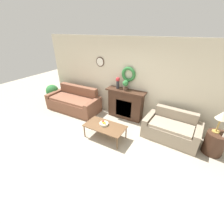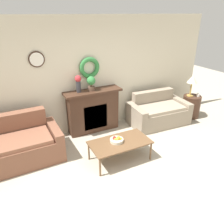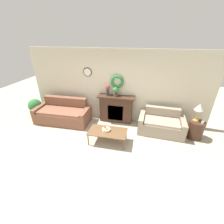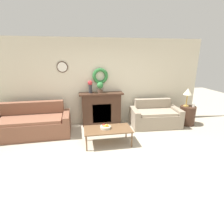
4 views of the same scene
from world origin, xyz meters
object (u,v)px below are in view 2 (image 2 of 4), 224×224
at_px(couch_left, 6,149).
at_px(loveseat_right, 158,113).
at_px(fireplace, 93,111).
at_px(vase_on_mantel_left, 78,83).
at_px(coffee_table, 120,143).
at_px(fruit_bowl, 117,140).
at_px(side_table_by_loveseat, 191,106).
at_px(potted_plant_on_mantel, 91,82).
at_px(table_lamp, 192,80).
at_px(mug, 198,95).

distance_m(couch_left, loveseat_right, 3.71).
relative_size(fireplace, vase_on_mantel_left, 3.52).
xyz_separation_m(coffee_table, vase_on_mantel_left, (-0.33, 1.38, 0.91)).
height_order(couch_left, fruit_bowl, couch_left).
bearing_deg(fruit_bowl, loveseat_right, 28.21).
height_order(side_table_by_loveseat, potted_plant_on_mantel, potted_plant_on_mantel).
distance_m(table_lamp, mug, 0.46).
distance_m(fireplace, potted_plant_on_mantel, 0.72).
distance_m(fruit_bowl, potted_plant_on_mantel, 1.55).
xyz_separation_m(couch_left, side_table_by_loveseat, (4.80, -0.03, -0.02)).
xyz_separation_m(side_table_by_loveseat, vase_on_mantel_left, (-3.11, 0.51, 0.99)).
bearing_deg(table_lamp, couch_left, -179.75).
relative_size(side_table_by_loveseat, vase_on_mantel_left, 1.58).
bearing_deg(potted_plant_on_mantel, table_lamp, -9.06).
height_order(mug, vase_on_mantel_left, vase_on_mantel_left).
distance_m(loveseat_right, fruit_bowl, 1.98).
bearing_deg(fireplace, loveseat_right, -13.58).
xyz_separation_m(fruit_bowl, potted_plant_on_mantel, (0.03, 1.33, 0.80)).
relative_size(fireplace, side_table_by_loveseat, 2.23).
relative_size(couch_left, fruit_bowl, 7.87).
distance_m(fruit_bowl, mug, 3.05).
bearing_deg(coffee_table, fireplace, 90.00).
bearing_deg(side_table_by_loveseat, table_lamp, 141.34).
bearing_deg(potted_plant_on_mantel, mug, -11.10).
bearing_deg(fruit_bowl, mug, 14.43).
relative_size(fruit_bowl, potted_plant_on_mantel, 0.79).
distance_m(couch_left, vase_on_mantel_left, 2.01).
distance_m(coffee_table, fruit_bowl, 0.10).
bearing_deg(coffee_table, couch_left, 155.95).
bearing_deg(potted_plant_on_mantel, coffee_table, -89.05).
relative_size(coffee_table, potted_plant_on_mantel, 3.53).
height_order(fireplace, coffee_table, fireplace).
bearing_deg(couch_left, coffee_table, -25.26).
xyz_separation_m(fireplace, vase_on_mantel_left, (-0.33, 0.01, 0.76)).
bearing_deg(mug, loveseat_right, 171.57).
relative_size(fireplace, coffee_table, 1.15).
bearing_deg(coffee_table, potted_plant_on_mantel, 90.95).
bearing_deg(loveseat_right, fireplace, 169.78).
relative_size(loveseat_right, vase_on_mantel_left, 4.05).
bearing_deg(side_table_by_loveseat, loveseat_right, 175.16).
relative_size(loveseat_right, side_table_by_loveseat, 2.57).
bearing_deg(loveseat_right, coffee_table, -146.84).
xyz_separation_m(fireplace, side_table_by_loveseat, (2.78, -0.50, -0.23)).
xyz_separation_m(coffee_table, fruit_bowl, (-0.05, 0.03, 0.07)).
relative_size(coffee_table, table_lamp, 2.05).
bearing_deg(table_lamp, coffee_table, -161.22).
xyz_separation_m(fruit_bowl, vase_on_mantel_left, (-0.27, 1.35, 0.84)).
bearing_deg(fruit_bowl, side_table_by_loveseat, 16.57).
relative_size(table_lamp, potted_plant_on_mantel, 1.72).
distance_m(fireplace, fruit_bowl, 1.35).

